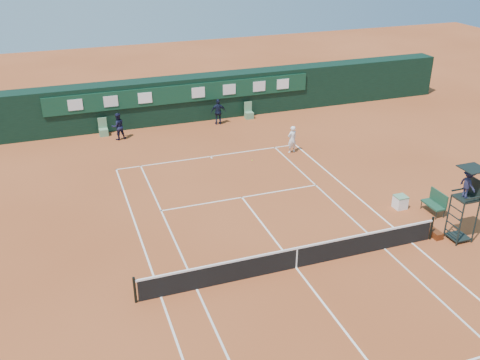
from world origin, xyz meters
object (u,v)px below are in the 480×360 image
player_bench (436,202)px  umpire_chair (468,189)px  tennis_net (297,257)px  player (292,139)px  cooler (400,202)px

player_bench → umpire_chair: bearing=-103.5°
umpire_chair → player_bench: bearing=76.5°
tennis_net → umpire_chair: 7.78m
tennis_net → player_bench: same height
player_bench → player: bearing=110.2°
tennis_net → player: size_ratio=7.74×
player_bench → player: 9.58m
player_bench → player: size_ratio=0.72×
player_bench → player: player is taller
cooler → player: (-2.06, 8.03, 0.51)m
player_bench → cooler: (-1.26, 0.96, -0.27)m
umpire_chair → cooler: 3.96m
umpire_chair → player: size_ratio=2.05×
tennis_net → player_bench: bearing=13.1°
tennis_net → cooler: size_ratio=20.00×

